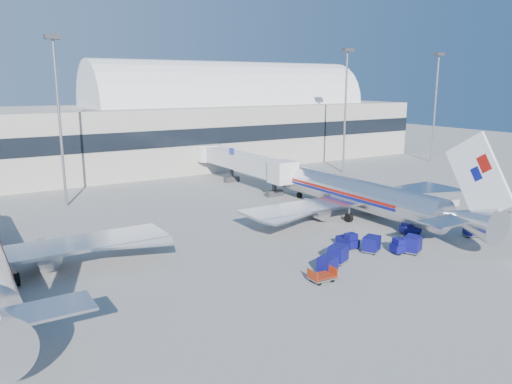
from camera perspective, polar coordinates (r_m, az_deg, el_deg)
ground at (r=54.51m, az=7.25°, el=-5.40°), size 260.00×260.00×0.00m
terminal at (r=98.39m, az=-20.53°, el=6.33°), size 170.00×28.15×21.00m
airliner_main at (r=63.45m, az=11.78°, el=-0.29°), size 32.00×37.26×12.07m
jetbridge_near at (r=82.67m, az=-2.08°, el=3.59°), size 4.40×27.50×6.25m
mast_west at (r=71.29m, az=-21.74°, el=10.10°), size 2.00×1.20×22.60m
mast_east at (r=94.27m, az=10.24°, el=11.12°), size 2.00×1.20×22.60m
mast_far_east at (r=112.54m, az=19.91°, el=10.76°), size 2.00×1.20×22.60m
barrier_near at (r=68.08m, az=18.04°, el=-1.93°), size 3.00×0.55×0.90m
barrier_mid at (r=70.59m, az=19.77°, el=-1.55°), size 3.00×0.55×0.90m
barrier_far at (r=73.16m, az=21.38°, el=-1.21°), size 3.00×0.55×0.90m
tug_lead at (r=51.81m, az=16.34°, el=-5.95°), size 2.53×1.55×1.55m
tug_right at (r=58.56m, az=17.15°, el=-3.94°), size 2.44×1.71×1.44m
tug_left at (r=52.22m, az=10.47°, el=-5.47°), size 1.38×2.53×1.60m
cart_train_a at (r=51.20m, az=13.07°, el=-5.79°), size 2.29×2.10×1.64m
cart_train_b at (r=47.65m, az=9.36°, el=-6.98°), size 2.34×2.11×1.68m
cart_train_c at (r=45.02m, az=8.18°, el=-8.21°), size 2.05×1.78×1.53m
cart_solo_near at (r=52.08m, az=17.46°, el=-5.69°), size 2.39×2.16×1.72m
cart_solo_far at (r=59.79m, az=23.55°, el=-3.89°), size 2.32×2.21×1.63m
cart_open_red at (r=43.35m, az=7.57°, el=-9.59°), size 2.23×1.61×0.58m
ramp_worker at (r=62.82m, az=25.66°, el=-3.34°), size 0.75×0.71×1.73m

